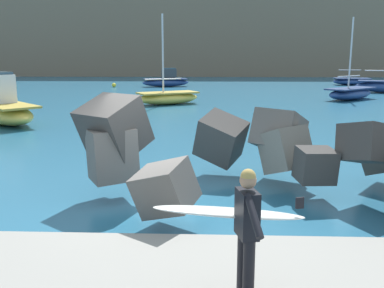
% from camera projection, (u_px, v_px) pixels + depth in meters
% --- Properties ---
extents(ground_plane, '(400.00, 400.00, 0.00)m').
position_uv_depth(ground_plane, '(152.00, 210.00, 9.46)').
color(ground_plane, '#235B7A').
extents(breakwater_jetty, '(32.66, 6.41, 2.48)m').
position_uv_depth(breakwater_jetty, '(231.00, 150.00, 10.61)').
color(breakwater_jetty, '#3D3A38').
rests_on(breakwater_jetty, ground).
extents(surfer_with_board, '(2.12, 1.35, 1.78)m').
position_uv_depth(surfer_with_board, '(242.00, 223.00, 5.44)').
color(surfer_with_board, black).
rests_on(surfer_with_board, walkway_path).
extents(boat_near_centre, '(4.16, 2.33, 7.06)m').
position_uv_depth(boat_near_centre, '(352.00, 81.00, 47.89)').
color(boat_near_centre, navy).
rests_on(boat_near_centre, ground).
extents(boat_near_right, '(4.76, 3.77, 6.01)m').
position_uv_depth(boat_near_right, '(168.00, 97.00, 29.41)').
color(boat_near_right, '#EAC64C').
rests_on(boat_near_right, ground).
extents(boat_mid_left, '(5.18, 2.71, 1.97)m').
position_uv_depth(boat_mid_left, '(166.00, 81.00, 45.52)').
color(boat_mid_left, navy).
rests_on(boat_mid_left, ground).
extents(boat_mid_centre, '(4.92, 4.66, 6.04)m').
position_uv_depth(boat_mid_centre, '(350.00, 93.00, 32.38)').
color(boat_mid_centre, navy).
rests_on(boat_mid_centre, ground).
extents(boat_far_centre, '(5.33, 5.34, 2.53)m').
position_uv_depth(boat_far_centre, '(2.00, 108.00, 21.22)').
color(boat_far_centre, '#EAC64C').
rests_on(boat_far_centre, ground).
extents(mooring_buoy_inner, '(0.44, 0.44, 0.44)m').
position_uv_depth(mooring_buoy_inner, '(114.00, 85.00, 44.82)').
color(mooring_buoy_inner, yellow).
rests_on(mooring_buoy_inner, ground).
extents(headland_bluff, '(93.06, 36.23, 15.75)m').
position_uv_depth(headland_bluff, '(148.00, 30.00, 81.52)').
color(headland_bluff, '#756651').
rests_on(headland_bluff, ground).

